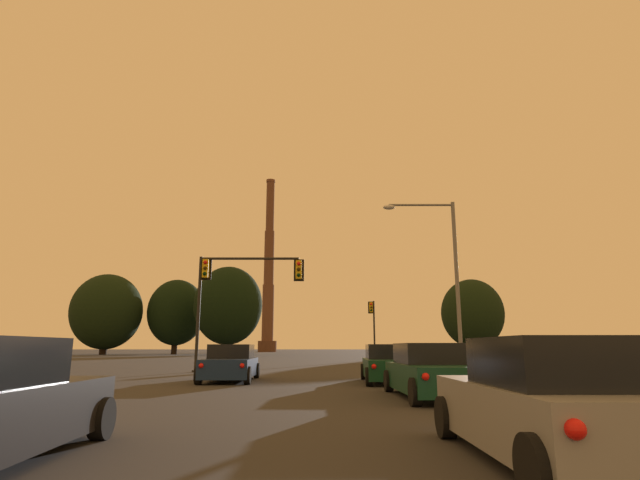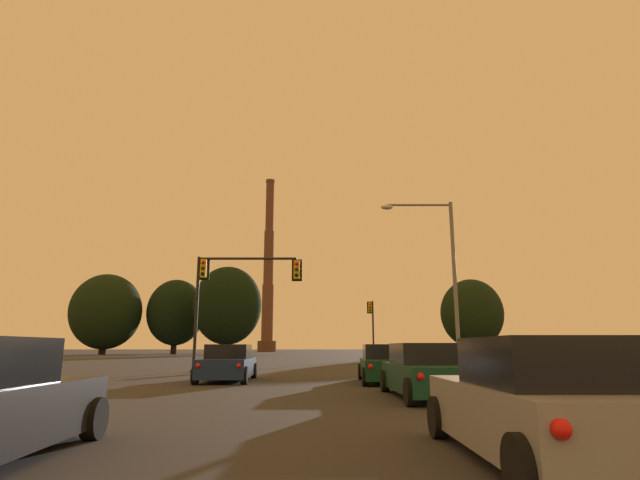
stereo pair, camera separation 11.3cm
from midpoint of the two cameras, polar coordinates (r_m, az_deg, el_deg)
sedan_right_lane_second at (r=14.15m, az=12.18°, el=-14.53°), size 2.09×4.74×1.43m
hatchback_right_lane_third at (r=6.68m, az=24.29°, el=-16.76°), size 1.92×4.11×1.44m
sedan_right_lane_front at (r=19.86m, az=7.44°, el=-13.93°), size 2.15×4.76×1.43m
sedan_left_lane_front at (r=20.87m, az=-10.56°, el=-13.74°), size 2.14×4.76×1.43m
traffic_light_far_right at (r=52.99m, az=5.76°, el=-9.21°), size 0.78×0.50×6.07m
traffic_light_overhead_left at (r=28.43m, az=-10.12°, el=-4.81°), size 6.02×0.50×6.32m
street_lamp at (r=26.79m, az=13.69°, el=-2.81°), size 3.84×0.36×8.91m
smokestack at (r=143.34m, az=-6.16°, el=-4.74°), size 5.21×5.21×50.02m
treeline_center_right at (r=99.41m, az=-23.49°, el=-7.50°), size 12.70×11.43×14.46m
treeline_far_left at (r=87.88m, az=-10.74°, el=-7.35°), size 11.69×10.52×15.04m
treeline_center_left at (r=97.88m, az=-16.37°, el=-7.93°), size 10.61×9.55×13.79m
treeline_left_mid at (r=91.65m, az=16.76°, el=-8.04°), size 10.76×9.68×13.02m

